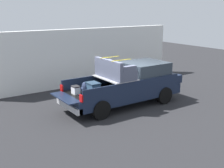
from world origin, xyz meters
name	(u,v)px	position (x,y,z in m)	size (l,w,h in m)	color
ground_plane	(123,105)	(0.00, 0.00, 0.00)	(40.00, 40.00, 0.00)	#262628
pickup_truck	(129,84)	(0.36, 0.00, 0.97)	(6.05, 2.06, 2.23)	#162138
building_facade	(89,56)	(0.73, 4.38, 1.62)	(11.51, 0.36, 3.24)	white
trash_can	(138,74)	(3.26, 2.88, 0.50)	(0.60, 0.60, 0.98)	#2D2D33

